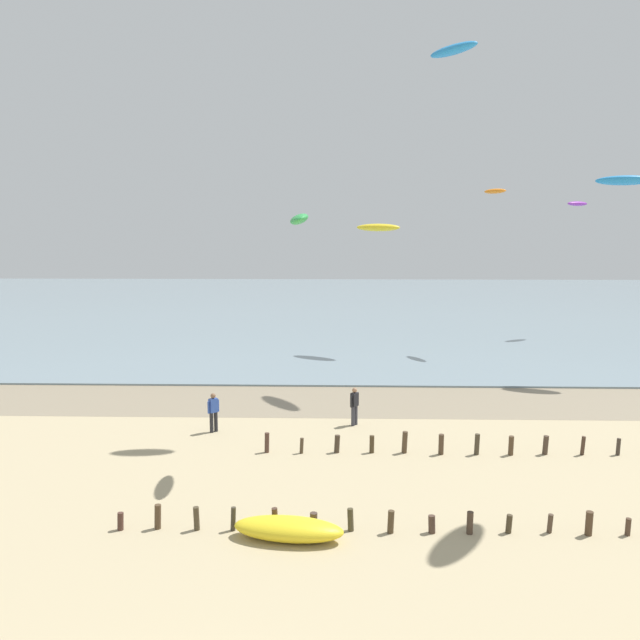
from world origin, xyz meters
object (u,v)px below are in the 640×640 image
at_px(person_mid_beach, 354,405).
at_px(kite_aloft_6, 577,204).
at_px(kite_aloft_3, 625,180).
at_px(kite_aloft_1, 299,219).
at_px(kite_aloft_0, 378,227).
at_px(grounded_kite, 289,529).
at_px(kite_aloft_2, 453,50).
at_px(person_nearest_camera, 213,411).
at_px(kite_aloft_5, 495,191).

height_order(person_mid_beach, kite_aloft_6, kite_aloft_6).
height_order(kite_aloft_3, kite_aloft_6, kite_aloft_3).
bearing_deg(kite_aloft_1, kite_aloft_0, -16.77).
distance_m(grounded_kite, kite_aloft_0, 29.02).
distance_m(grounded_kite, kite_aloft_3, 28.93).
bearing_deg(kite_aloft_0, grounded_kite, 109.72).
bearing_deg(kite_aloft_2, kite_aloft_6, -74.42).
height_order(grounded_kite, kite_aloft_3, kite_aloft_3).
bearing_deg(person_mid_beach, grounded_kite, -101.20).
xyz_separation_m(kite_aloft_0, kite_aloft_3, (13.29, -7.16, 2.65)).
distance_m(person_mid_beach, kite_aloft_0, 18.51).
bearing_deg(person_nearest_camera, person_mid_beach, 10.51).
bearing_deg(kite_aloft_3, grounded_kite, -113.21).
distance_m(kite_aloft_0, kite_aloft_3, 15.33).
xyz_separation_m(person_nearest_camera, kite_aloft_6, (24.00, 25.34, 9.53)).
relative_size(grounded_kite, kite_aloft_5, 1.52).
height_order(person_nearest_camera, kite_aloft_5, kite_aloft_5).
relative_size(grounded_kite, kite_aloft_1, 1.49).
xyz_separation_m(kite_aloft_2, kite_aloft_3, (9.87, 0.81, -6.82)).
distance_m(person_mid_beach, kite_aloft_3, 20.77).
distance_m(person_nearest_camera, person_mid_beach, 6.19).
relative_size(kite_aloft_2, kite_aloft_5, 1.60).
relative_size(person_nearest_camera, kite_aloft_0, 0.54).
bearing_deg(kite_aloft_0, kite_aloft_2, 141.42).
bearing_deg(kite_aloft_2, grounded_kite, 123.54).
bearing_deg(kite_aloft_2, person_mid_beach, 112.96).
relative_size(kite_aloft_0, kite_aloft_5, 1.53).
bearing_deg(kite_aloft_5, kite_aloft_2, 125.31).
xyz_separation_m(grounded_kite, kite_aloft_0, (4.10, 27.50, 8.33)).
distance_m(grounded_kite, kite_aloft_5, 32.40).
distance_m(kite_aloft_0, kite_aloft_1, 21.65).
bearing_deg(person_mid_beach, kite_aloft_0, 83.31).
height_order(kite_aloft_1, kite_aloft_3, kite_aloft_3).
bearing_deg(kite_aloft_0, kite_aloft_3, 179.89).
distance_m(kite_aloft_2, kite_aloft_6, 21.34).
xyz_separation_m(person_mid_beach, kite_aloft_2, (5.38, 8.73, 17.20)).
height_order(kite_aloft_1, kite_aloft_5, kite_aloft_5).
relative_size(kite_aloft_1, kite_aloft_6, 0.98).
relative_size(kite_aloft_5, kite_aloft_6, 0.96).
xyz_separation_m(kite_aloft_2, kite_aloft_6, (12.54, 15.48, -7.67)).
xyz_separation_m(person_mid_beach, kite_aloft_3, (15.25, 9.55, 10.38)).
height_order(kite_aloft_2, kite_aloft_6, kite_aloft_2).
xyz_separation_m(grounded_kite, kite_aloft_3, (17.39, 20.34, 10.98)).
relative_size(kite_aloft_3, kite_aloft_6, 1.42).
xyz_separation_m(person_nearest_camera, kite_aloft_5, (15.96, 18.42, 10.16)).
bearing_deg(person_mid_beach, kite_aloft_1, -115.37).
relative_size(person_mid_beach, kite_aloft_1, 0.80).
height_order(kite_aloft_0, kite_aloft_5, kite_aloft_5).
height_order(person_nearest_camera, person_mid_beach, same).
bearing_deg(grounded_kite, kite_aloft_0, 89.20).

